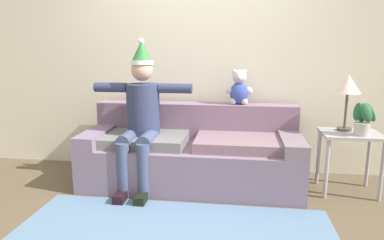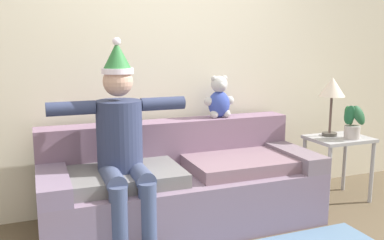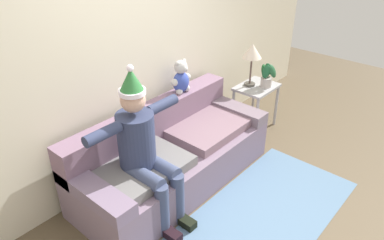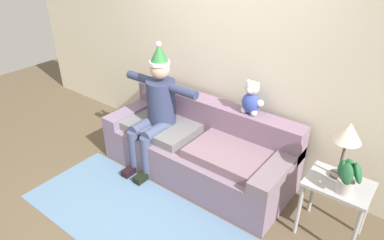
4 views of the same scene
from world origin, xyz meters
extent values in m
plane|color=brown|center=(0.00, 0.00, 0.00)|extent=(10.00, 10.00, 0.00)
cube|color=beige|center=(0.00, 1.55, 1.35)|extent=(7.00, 0.10, 2.70)
cube|color=slate|center=(0.00, 0.97, 0.22)|extent=(2.22, 0.90, 0.44)
cube|color=slate|center=(0.00, 1.30, 0.63)|extent=(2.22, 0.24, 0.38)
cube|color=slate|center=(-1.00, 0.97, 0.51)|extent=(0.22, 0.90, 0.13)
cube|color=slate|center=(1.00, 0.97, 0.51)|extent=(0.22, 0.90, 0.13)
cube|color=slate|center=(-0.50, 0.92, 0.49)|extent=(0.89, 0.63, 0.10)
cube|color=slate|center=(0.50, 0.92, 0.49)|extent=(0.89, 0.63, 0.10)
cylinder|color=#2F3757|center=(-0.50, 0.95, 0.80)|extent=(0.34, 0.34, 0.52)
sphere|color=tan|center=(-0.50, 0.95, 1.20)|extent=(0.22, 0.22, 0.22)
cylinder|color=white|center=(-0.50, 0.95, 1.28)|extent=(0.23, 0.23, 0.04)
cone|color=#2B6F35|center=(-0.50, 0.95, 1.39)|extent=(0.21, 0.21, 0.20)
sphere|color=white|center=(-0.50, 0.95, 1.49)|extent=(0.06, 0.06, 0.06)
cylinder|color=#3F4968|center=(-0.60, 0.75, 0.54)|extent=(0.14, 0.40, 0.14)
cylinder|color=#3F4968|center=(-0.60, 0.55, 0.27)|extent=(0.13, 0.13, 0.54)
cube|color=black|center=(-0.60, 0.47, 0.04)|extent=(0.10, 0.24, 0.08)
cylinder|color=#3F4968|center=(-0.40, 0.75, 0.54)|extent=(0.14, 0.40, 0.14)
cylinder|color=#3F4968|center=(-0.40, 0.55, 0.27)|extent=(0.13, 0.13, 0.54)
cube|color=black|center=(-0.40, 0.47, 0.04)|extent=(0.10, 0.24, 0.08)
cylinder|color=#2F3757|center=(-0.84, 0.95, 1.02)|extent=(0.34, 0.10, 0.10)
cylinder|color=#2F3757|center=(-0.16, 0.95, 1.02)|extent=(0.34, 0.10, 0.10)
ellipsoid|color=#3549A5|center=(0.47, 1.30, 0.94)|extent=(0.20, 0.16, 0.24)
sphere|color=#BDBCBA|center=(0.47, 1.30, 1.12)|extent=(0.15, 0.15, 0.15)
sphere|color=#BDBCBA|center=(0.47, 1.24, 1.11)|extent=(0.07, 0.07, 0.07)
sphere|color=#BDBCBA|center=(0.42, 1.30, 1.17)|extent=(0.05, 0.05, 0.05)
sphere|color=#BDBCBA|center=(0.53, 1.30, 1.17)|extent=(0.05, 0.05, 0.05)
sphere|color=#BDBCBA|center=(0.37, 1.30, 0.97)|extent=(0.08, 0.08, 0.08)
sphere|color=#BDBCBA|center=(0.41, 1.27, 0.85)|extent=(0.08, 0.08, 0.08)
sphere|color=#BDBCBA|center=(0.58, 1.30, 0.97)|extent=(0.08, 0.08, 0.08)
sphere|color=#BDBCBA|center=(0.53, 1.27, 0.85)|extent=(0.08, 0.08, 0.08)
cube|color=#A2A2A5|center=(1.57, 0.97, 0.60)|extent=(0.55, 0.42, 0.03)
cylinder|color=#A2A2A5|center=(1.32, 0.79, 0.29)|extent=(0.04, 0.04, 0.58)
cylinder|color=#A2A2A5|center=(1.81, 0.79, 0.29)|extent=(0.04, 0.04, 0.58)
cylinder|color=#A2A2A5|center=(1.32, 1.16, 0.29)|extent=(0.04, 0.04, 0.58)
cylinder|color=#A2A2A5|center=(1.81, 1.16, 0.29)|extent=(0.04, 0.04, 0.58)
cylinder|color=#433F39|center=(1.52, 1.06, 0.63)|extent=(0.14, 0.14, 0.03)
cylinder|color=brown|center=(1.52, 1.06, 0.81)|extent=(0.02, 0.02, 0.35)
cone|color=beige|center=(1.52, 1.06, 1.08)|extent=(0.24, 0.24, 0.18)
cylinder|color=#B6ACA6|center=(1.63, 0.88, 0.67)|extent=(0.14, 0.14, 0.12)
ellipsoid|color=#1E5C34|center=(1.70, 0.89, 0.83)|extent=(0.13, 0.14, 0.21)
ellipsoid|color=#1D5A29|center=(1.62, 0.92, 0.82)|extent=(0.15, 0.10, 0.20)
ellipsoid|color=#1B5631|center=(1.57, 0.86, 0.84)|extent=(0.10, 0.15, 0.20)
ellipsoid|color=#225632|center=(1.63, 0.81, 0.84)|extent=(0.14, 0.13, 0.21)
cube|color=slate|center=(0.00, -0.03, 0.00)|extent=(2.53, 1.06, 0.01)
camera|label=1|loc=(0.49, -2.51, 1.42)|focal=32.68mm
camera|label=2|loc=(-1.09, -2.06, 1.46)|focal=38.73mm
camera|label=3|loc=(-2.28, -1.26, 2.59)|focal=34.46mm
camera|label=4|loc=(1.98, -1.69, 2.56)|focal=32.07mm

